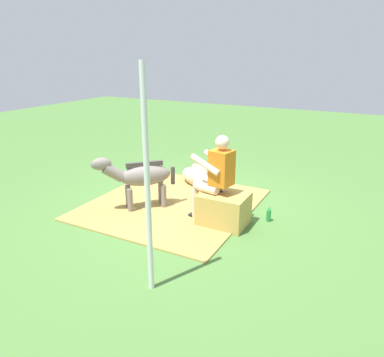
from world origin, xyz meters
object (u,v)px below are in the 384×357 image
Objects in this scene: person_seated at (215,175)px; pony_lying at (202,178)px; tent_pole_left at (147,186)px; pony_standing at (140,176)px; soda_bottle at (269,214)px; hay_bale at (223,209)px.

pony_lying is (0.82, -1.24, -0.57)m from person_seated.
pony_lying is 3.37m from tent_pole_left.
tent_pole_left is at bearing 106.40° from pony_lying.
person_seated reaches higher than pony_standing.
tent_pole_left is at bearing 92.66° from person_seated.
hay_bale is at bearing 35.39° from soda_bottle.
person_seated is 1.06m from soda_bottle.
pony_lying is (-0.46, -1.36, -0.38)m from pony_standing.
soda_bottle is at bearing -144.61° from hay_bale.
hay_bale is 2.07m from tent_pole_left.
tent_pole_left reaches higher than pony_lying.
pony_lying is at bearing -28.26° from soda_bottle.
pony_standing is (1.28, 0.13, -0.19)m from person_seated.
pony_lying is 1.78m from soda_bottle.
pony_standing is at bearing 4.20° from hay_bale.
person_seated reaches higher than soda_bottle.
hay_bale is 0.73m from soda_bottle.
tent_pole_left is (-1.36, 1.72, 0.64)m from pony_standing.
pony_standing reaches higher than hay_bale.
tent_pole_left reaches higher than soda_bottle.
hay_bale is at bearing 128.11° from pony_lying.
pony_standing reaches higher than soda_bottle.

